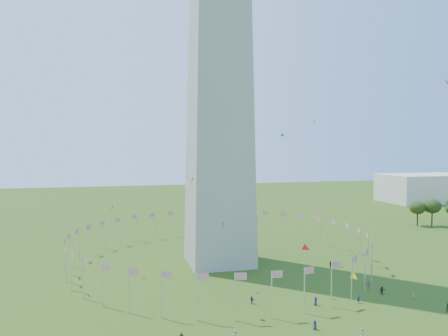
# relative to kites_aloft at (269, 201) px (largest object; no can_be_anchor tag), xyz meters

# --- Properties ---
(flag_ring) EXTENTS (80.24, 80.24, 9.00)m
(flag_ring) POSITION_rel_kites_aloft_xyz_m (-4.25, 26.97, -15.78)
(flag_ring) COLOR silver
(flag_ring) RESTS_ON ground
(gov_building_east_a) EXTENTS (50.00, 30.00, 16.00)m
(gov_building_east_a) POSITION_rel_kites_aloft_xyz_m (145.75, 126.97, -12.28)
(gov_building_east_a) COLOR beige
(gov_building_east_a) RESTS_ON ground
(crowd) EXTENTS (92.45, 68.07, 1.93)m
(crowd) POSITION_rel_kites_aloft_xyz_m (4.34, -16.69, -19.44)
(crowd) COLOR #331B53
(crowd) RESTS_ON ground
(kites_aloft) EXTENTS (118.71, 65.55, 40.38)m
(kites_aloft) POSITION_rel_kites_aloft_xyz_m (0.00, 0.00, 0.00)
(kites_aloft) COLOR red
(kites_aloft) RESTS_ON ground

